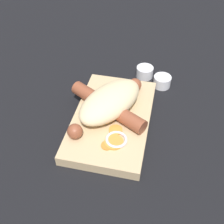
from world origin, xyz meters
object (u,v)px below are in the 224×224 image
condiment_cup_near (162,82)px  sausage (107,106)px  condiment_cup_far (145,72)px  bread_roll (110,101)px  food_tray (112,119)px

condiment_cup_near → sausage: bearing=143.3°
sausage → condiment_cup_near: (0.13, -0.10, -0.03)m
sausage → condiment_cup_far: sausage is taller
bread_roll → food_tray: bearing=-155.2°
condiment_cup_near → food_tray: bearing=148.5°
food_tray → condiment_cup_far: bearing=-14.3°
food_tray → condiment_cup_far: (0.17, -0.04, 0.00)m
bread_roll → condiment_cup_near: bread_roll is taller
food_tray → sausage: (0.01, 0.01, 0.03)m
condiment_cup_near → bread_roll: bearing=143.7°
food_tray → sausage: size_ratio=1.33×
condiment_cup_far → food_tray: bearing=165.7°
food_tray → condiment_cup_far: condiment_cup_far is taller
condiment_cup_near → condiment_cup_far: (0.03, 0.04, 0.00)m
food_tray → condiment_cup_far: 0.18m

